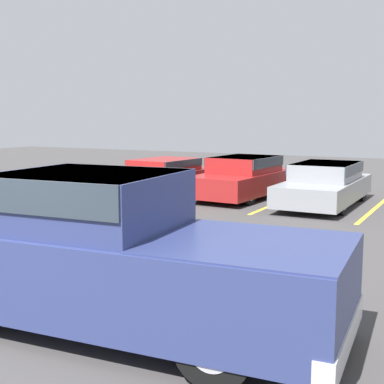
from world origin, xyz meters
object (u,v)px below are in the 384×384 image
(parked_sedan_c, at_px, (325,183))
(parked_sedan_a, at_px, (164,175))
(pickup_truck, at_px, (111,253))
(parked_sedan_b, at_px, (244,176))

(parked_sedan_c, bearing_deg, parked_sedan_a, -90.86)
(pickup_truck, bearing_deg, parked_sedan_a, 113.80)
(parked_sedan_a, distance_m, parked_sedan_c, 5.52)
(parked_sedan_b, bearing_deg, parked_sedan_c, 87.65)
(parked_sedan_a, distance_m, parked_sedan_b, 2.86)
(pickup_truck, bearing_deg, parked_sedan_c, 85.92)
(parked_sedan_b, bearing_deg, parked_sedan_a, -82.11)
(parked_sedan_b, height_order, parked_sedan_c, parked_sedan_b)
(parked_sedan_a, bearing_deg, parked_sedan_c, 94.21)
(pickup_truck, height_order, parked_sedan_b, pickup_truck)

